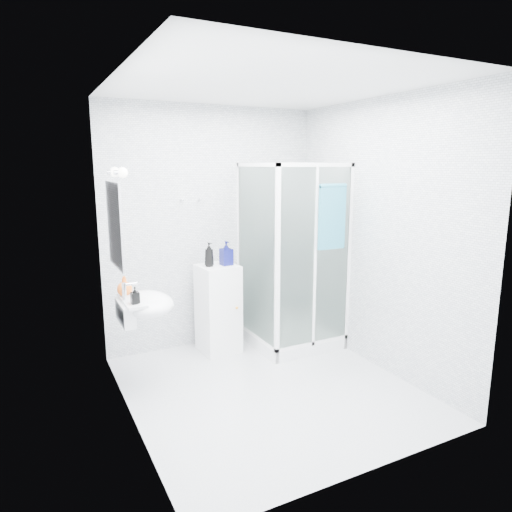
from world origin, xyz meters
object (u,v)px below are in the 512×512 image
shampoo_bottle_a (209,255)px  shampoo_bottle_b (226,253)px  soap_dispenser_orange (124,286)px  wall_basin (143,305)px  storage_cabinet (218,308)px  soap_dispenser_black (135,295)px  shower_enclosure (289,307)px  hand_towel (332,215)px

shampoo_bottle_a → shampoo_bottle_b: shampoo_bottle_b is taller
soap_dispenser_orange → wall_basin: bearing=-49.0°
storage_cabinet → shampoo_bottle_a: size_ratio=3.76×
wall_basin → shampoo_bottle_a: size_ratio=2.23×
shampoo_bottle_b → wall_basin: bearing=-152.3°
shampoo_bottle_b → soap_dispenser_black: size_ratio=1.80×
shower_enclosure → shampoo_bottle_b: 0.92m
storage_cabinet → hand_towel: size_ratio=1.44×
shower_enclosure → hand_towel: 1.14m
hand_towel → soap_dispenser_black: hand_towel is taller
storage_cabinet → shampoo_bottle_b: 0.61m
soap_dispenser_black → wall_basin: bearing=55.9°
wall_basin → soap_dispenser_orange: (-0.12, 0.14, 0.15)m
shower_enclosure → soap_dispenser_black: 1.87m
wall_basin → soap_dispenser_black: wall_basin is taller
soap_dispenser_black → storage_cabinet: bearing=34.4°
shampoo_bottle_b → soap_dispenser_orange: (-1.13, -0.39, -0.12)m
storage_cabinet → soap_dispenser_orange: bearing=-162.6°
wall_basin → soap_dispenser_orange: soap_dispenser_orange is taller
wall_basin → hand_towel: hand_towel is taller
hand_towel → shampoo_bottle_b: bearing=145.5°
wall_basin → soap_dispenser_black: 0.22m
shampoo_bottle_b → shower_enclosure: bearing=-18.1°
hand_towel → storage_cabinet: bearing=147.0°
shampoo_bottle_b → soap_dispenser_black: bearing=-148.7°
hand_towel → soap_dispenser_black: size_ratio=4.64×
storage_cabinet → shampoo_bottle_b: shampoo_bottle_b is taller
storage_cabinet → soap_dispenser_black: size_ratio=6.68×
storage_cabinet → soap_dispenser_orange: size_ratio=5.58×
shower_enclosure → shampoo_bottle_b: (-0.65, 0.21, 0.62)m
storage_cabinet → soap_dispenser_black: (-1.01, -0.69, 0.46)m
wall_basin → shampoo_bottle_b: (1.01, 0.53, 0.28)m
hand_towel → shower_enclosure: bearing=121.2°
wall_basin → soap_dispenser_orange: bearing=131.0°
shampoo_bottle_a → shampoo_bottle_b: (0.19, -0.02, 0.00)m
soap_dispenser_orange → soap_dispenser_black: bearing=-84.6°
wall_basin → hand_towel: (1.90, -0.09, 0.69)m
wall_basin → storage_cabinet: bearing=31.0°
shampoo_bottle_b → soap_dispenser_orange: bearing=-161.1°
shampoo_bottle_a → soap_dispenser_black: bearing=-143.1°
shampoo_bottle_a → soap_dispenser_orange: bearing=-156.8°
shampoo_bottle_b → soap_dispenser_black: (-1.10, -0.67, -0.14)m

